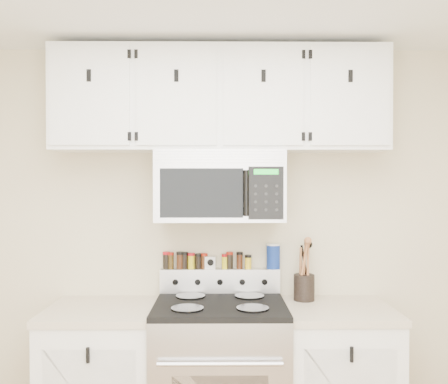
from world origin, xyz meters
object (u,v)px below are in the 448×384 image
range (220,382)px  microwave (220,186)px  utensil_crock (304,285)px  salt_canister (273,256)px

range → microwave: 1.15m
utensil_crock → salt_canister: bearing=150.9°
microwave → salt_canister: 0.58m
microwave → utensil_crock: (0.52, 0.05, -0.62)m
range → microwave: microwave is taller
microwave → range: bearing=-90.2°
salt_canister → range: bearing=-140.3°
range → utensil_crock: size_ratio=2.94×
range → microwave: bearing=89.8°
utensil_crock → salt_canister: (-0.18, 0.10, 0.17)m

